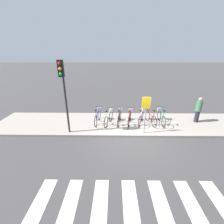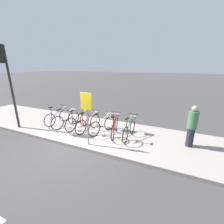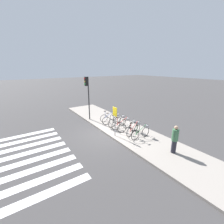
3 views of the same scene
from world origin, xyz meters
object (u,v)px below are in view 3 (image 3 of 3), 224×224
object	(u,v)px
parked_bicycle_6	(142,132)
traffic_light	(87,90)
parked_bicycle_4	(129,126)
parked_bicycle_2	(118,121)
parked_bicycle_3	(123,123)
pedestrian	(175,139)
sign_post	(115,117)
parked_bicycle_1	(113,119)
parked_bicycle_5	(134,128)
parked_bicycle_0	(110,116)

from	to	relation	value
parked_bicycle_6	traffic_light	world-z (taller)	traffic_light
parked_bicycle_4	traffic_light	distance (m)	4.84
parked_bicycle_2	parked_bicycle_3	world-z (taller)	same
parked_bicycle_6	pedestrian	world-z (taller)	pedestrian
traffic_light	sign_post	size ratio (longest dim) A/B	1.86
parked_bicycle_1	parked_bicycle_3	world-z (taller)	same
parked_bicycle_2	parked_bicycle_5	world-z (taller)	same
traffic_light	sign_post	bearing A→B (deg)	0.67
parked_bicycle_4	pedestrian	size ratio (longest dim) A/B	0.97
parked_bicycle_1	parked_bicycle_6	distance (m)	3.16
parked_bicycle_0	parked_bicycle_3	distance (m)	1.95
parked_bicycle_3	traffic_light	world-z (taller)	traffic_light
parked_bicycle_1	parked_bicycle_5	bearing A→B (deg)	2.93
parked_bicycle_3	parked_bicycle_5	world-z (taller)	same
parked_bicycle_1	sign_post	distance (m)	2.41
parked_bicycle_0	parked_bicycle_3	world-z (taller)	same
parked_bicycle_1	pedestrian	distance (m)	5.46
pedestrian	sign_post	bearing A→B (deg)	-157.57
parked_bicycle_1	parked_bicycle_3	distance (m)	1.25
traffic_light	pedestrian	bearing A→B (deg)	11.24
pedestrian	parked_bicycle_2	bearing A→B (deg)	-177.13
parked_bicycle_6	parked_bicycle_1	bearing A→B (deg)	-177.47
parked_bicycle_1	parked_bicycle_5	distance (m)	2.49
parked_bicycle_1	parked_bicycle_6	size ratio (longest dim) A/B	0.97
parked_bicycle_0	parked_bicycle_3	xyz separation A→B (m)	(1.94, -0.12, 0.00)
traffic_light	parked_bicycle_4	bearing A→B (deg)	17.30
pedestrian	parked_bicycle_5	bearing A→B (deg)	-176.10
parked_bicycle_6	pedestrian	size ratio (longest dim) A/B	1.02
sign_post	parked_bicycle_3	bearing A→B (deg)	119.28
parked_bicycle_6	pedestrian	bearing A→B (deg)	4.74
parked_bicycle_2	parked_bicycle_3	xyz separation A→B (m)	(0.61, -0.05, 0.00)
pedestrian	sign_post	xyz separation A→B (m)	(-3.53, -1.46, 0.56)
parked_bicycle_1	sign_post	xyz separation A→B (m)	(1.91, -1.13, 0.94)
sign_post	parked_bicycle_2	bearing A→B (deg)	136.14
parked_bicycle_4	parked_bicycle_6	world-z (taller)	same
parked_bicycle_0	parked_bicycle_5	distance (m)	3.18
parked_bicycle_3	parked_bicycle_6	world-z (taller)	same
parked_bicycle_0	parked_bicycle_5	xyz separation A→B (m)	(3.18, -0.03, 0.00)
pedestrian	sign_post	distance (m)	3.86
pedestrian	parked_bicycle_0	bearing A→B (deg)	-178.40
parked_bicycle_2	sign_post	xyz separation A→B (m)	(1.26, -1.22, 0.94)
parked_bicycle_3	parked_bicycle_1	bearing A→B (deg)	-178.13
parked_bicycle_2	parked_bicycle_4	distance (m)	1.32
parked_bicycle_5	pedestrian	world-z (taller)	pedestrian
parked_bicycle_5	parked_bicycle_3	bearing A→B (deg)	-176.00
traffic_light	parked_bicycle_5	bearing A→B (deg)	15.75
parked_bicycle_2	parked_bicycle_6	bearing A→B (deg)	1.18
parked_bicycle_5	parked_bicycle_1	bearing A→B (deg)	-177.07
parked_bicycle_6	sign_post	world-z (taller)	sign_post
parked_bicycle_3	pedestrian	bearing A→B (deg)	3.93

